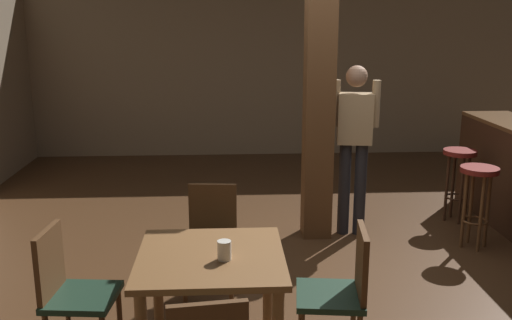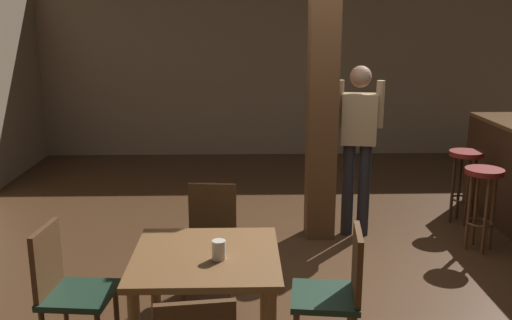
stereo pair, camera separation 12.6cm
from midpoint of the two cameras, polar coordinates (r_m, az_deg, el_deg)
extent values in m
plane|color=#4C301C|center=(5.18, 6.97, -10.77)|extent=(10.80, 10.80, 0.00)
cube|color=gray|center=(9.20, 2.31, 9.22)|extent=(8.00, 0.10, 2.80)
cube|color=brown|center=(5.59, 5.67, 6.10)|extent=(0.28, 0.28, 2.80)
cube|color=brown|center=(3.61, -5.55, -9.71)|extent=(0.91, 0.91, 0.04)
cylinder|color=brown|center=(4.12, 0.29, -12.13)|extent=(0.07, 0.07, 0.69)
cylinder|color=brown|center=(4.15, -10.68, -12.19)|extent=(0.07, 0.07, 0.69)
cube|color=#1E3828|center=(3.73, 6.39, -13.36)|extent=(0.47, 0.47, 0.04)
cube|color=brown|center=(3.65, 9.55, -10.22)|extent=(0.08, 0.38, 0.45)
cylinder|color=brown|center=(3.99, 3.59, -15.06)|extent=(0.04, 0.04, 0.43)
cylinder|color=brown|center=(4.00, 8.79, -15.08)|extent=(0.04, 0.04, 0.43)
cube|color=#1E3828|center=(4.45, -5.41, -8.69)|extent=(0.46, 0.46, 0.04)
cube|color=brown|center=(4.54, -5.15, -5.14)|extent=(0.38, 0.07, 0.45)
cylinder|color=brown|center=(4.36, -3.33, -12.37)|extent=(0.04, 0.04, 0.43)
cylinder|color=brown|center=(4.41, -7.97, -12.18)|extent=(0.04, 0.04, 0.43)
cylinder|color=brown|center=(4.68, -2.89, -10.47)|extent=(0.04, 0.04, 0.43)
cylinder|color=brown|center=(4.72, -7.19, -10.32)|extent=(0.04, 0.04, 0.43)
cube|color=#1E3828|center=(3.87, -17.88, -12.92)|extent=(0.46, 0.46, 0.04)
cube|color=brown|center=(3.85, -20.85, -9.65)|extent=(0.07, 0.38, 0.45)
cylinder|color=brown|center=(4.07, -14.38, -14.87)|extent=(0.04, 0.04, 0.43)
cylinder|color=brown|center=(4.18, -19.13, -14.41)|extent=(0.04, 0.04, 0.43)
cylinder|color=silver|center=(3.51, -4.23, -9.00)|extent=(0.09, 0.09, 0.12)
cube|color=tan|center=(5.70, 9.25, 4.10)|extent=(0.37, 0.25, 0.50)
sphere|color=#997056|center=(5.64, 9.42, 8.26)|extent=(0.24, 0.24, 0.21)
cylinder|color=#232328|center=(5.87, 9.76, -2.91)|extent=(0.14, 0.14, 0.95)
cylinder|color=#232328|center=(5.86, 8.20, -2.87)|extent=(0.14, 0.14, 0.95)
cylinder|color=tan|center=(5.69, 11.27, 5.53)|extent=(0.09, 0.09, 0.46)
cylinder|color=tan|center=(5.67, 7.35, 5.65)|extent=(0.09, 0.09, 0.46)
cylinder|color=maroon|center=(5.73, 20.89, -0.92)|extent=(0.35, 0.35, 0.05)
torus|color=brown|center=(5.88, 20.46, -5.68)|extent=(0.25, 0.25, 0.02)
cylinder|color=brown|center=(5.94, 20.11, -4.37)|extent=(0.03, 0.03, 0.75)
cylinder|color=brown|center=(5.74, 21.00, -5.08)|extent=(0.03, 0.03, 0.75)
cylinder|color=brown|center=(5.89, 21.58, -4.67)|extent=(0.03, 0.03, 0.75)
cylinder|color=brown|center=(5.80, 19.50, -4.77)|extent=(0.03, 0.03, 0.75)
cylinder|color=maroon|center=(6.44, 19.21, 0.74)|extent=(0.35, 0.35, 0.05)
torus|color=#382114|center=(6.57, 18.86, -3.52)|extent=(0.25, 0.25, 0.02)
cylinder|color=#382114|center=(6.64, 18.57, -2.38)|extent=(0.03, 0.03, 0.75)
cylinder|color=#382114|center=(6.44, 19.30, -2.94)|extent=(0.03, 0.03, 0.75)
cylinder|color=#382114|center=(6.58, 19.85, -2.63)|extent=(0.03, 0.03, 0.75)
cylinder|color=#382114|center=(6.50, 18.00, -2.69)|extent=(0.03, 0.03, 0.75)
camera|label=1|loc=(0.06, -90.80, -0.20)|focal=40.00mm
camera|label=2|loc=(0.06, 89.20, 0.20)|focal=40.00mm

